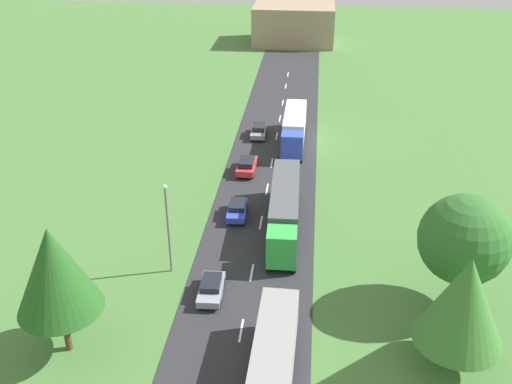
{
  "coord_description": "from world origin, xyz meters",
  "views": [
    {
      "loc": [
        4.29,
        -14.3,
        28.37
      ],
      "look_at": [
        -0.65,
        34.23,
        2.28
      ],
      "focal_mm": 41.18,
      "sensor_mm": 36.0,
      "label": 1
    }
  ],
  "objects_px": {
    "lamppost_second": "(168,224)",
    "tree_pine": "(54,270)",
    "truck_second": "(284,208)",
    "car_fourth": "(247,165)",
    "car_third": "(237,209)",
    "tree_maple": "(464,240)",
    "truck_lead": "(272,367)",
    "distant_building": "(294,24)",
    "car_second": "(211,288)",
    "tree_oak": "(464,301)",
    "truck_third": "(294,127)",
    "car_fifth": "(259,130)"
  },
  "relations": [
    {
      "from": "car_third",
      "to": "tree_maple",
      "type": "relative_size",
      "value": 0.45
    },
    {
      "from": "truck_lead",
      "to": "car_fourth",
      "type": "height_order",
      "value": "truck_lead"
    },
    {
      "from": "tree_pine",
      "to": "truck_third",
      "type": "bearing_deg",
      "value": 69.67
    },
    {
      "from": "truck_lead",
      "to": "car_second",
      "type": "xyz_separation_m",
      "value": [
        -5.37,
        9.0,
        -1.26
      ]
    },
    {
      "from": "truck_lead",
      "to": "lamppost_second",
      "type": "height_order",
      "value": "lamppost_second"
    },
    {
      "from": "car_third",
      "to": "distant_building",
      "type": "bearing_deg",
      "value": 88.11
    },
    {
      "from": "car_third",
      "to": "lamppost_second",
      "type": "distance_m",
      "value": 10.76
    },
    {
      "from": "car_fifth",
      "to": "truck_third",
      "type": "bearing_deg",
      "value": -20.3
    },
    {
      "from": "car_fourth",
      "to": "car_third",
      "type": "bearing_deg",
      "value": -88.81
    },
    {
      "from": "tree_oak",
      "to": "tree_maple",
      "type": "relative_size",
      "value": 0.95
    },
    {
      "from": "car_third",
      "to": "tree_maple",
      "type": "height_order",
      "value": "tree_maple"
    },
    {
      "from": "car_fifth",
      "to": "tree_pine",
      "type": "xyz_separation_m",
      "value": [
        -9.22,
        -38.56,
        5.75
      ]
    },
    {
      "from": "lamppost_second",
      "to": "tree_oak",
      "type": "xyz_separation_m",
      "value": [
        20.76,
        -8.56,
        0.91
      ]
    },
    {
      "from": "truck_lead",
      "to": "tree_maple",
      "type": "relative_size",
      "value": 1.36
    },
    {
      "from": "truck_second",
      "to": "car_fourth",
      "type": "height_order",
      "value": "truck_second"
    },
    {
      "from": "car_second",
      "to": "tree_oak",
      "type": "height_order",
      "value": "tree_oak"
    },
    {
      "from": "distant_building",
      "to": "tree_pine",
      "type": "bearing_deg",
      "value": -97.46
    },
    {
      "from": "tree_pine",
      "to": "car_fourth",
      "type": "bearing_deg",
      "value": 72.54
    },
    {
      "from": "truck_lead",
      "to": "truck_third",
      "type": "relative_size",
      "value": 1.02
    },
    {
      "from": "truck_lead",
      "to": "tree_maple",
      "type": "distance_m",
      "value": 16.81
    },
    {
      "from": "car_second",
      "to": "distant_building",
      "type": "height_order",
      "value": "distant_building"
    },
    {
      "from": "truck_third",
      "to": "car_fifth",
      "type": "height_order",
      "value": "truck_third"
    },
    {
      "from": "truck_second",
      "to": "car_second",
      "type": "distance_m",
      "value": 11.61
    },
    {
      "from": "distant_building",
      "to": "truck_lead",
      "type": "bearing_deg",
      "value": -88.26
    },
    {
      "from": "car_second",
      "to": "car_third",
      "type": "distance_m",
      "value": 12.12
    },
    {
      "from": "car_third",
      "to": "distant_building",
      "type": "distance_m",
      "value": 68.07
    },
    {
      "from": "truck_second",
      "to": "tree_oak",
      "type": "bearing_deg",
      "value": -53.23
    },
    {
      "from": "truck_third",
      "to": "tree_pine",
      "type": "distance_m",
      "value": 39.62
    },
    {
      "from": "truck_lead",
      "to": "car_second",
      "type": "height_order",
      "value": "truck_lead"
    },
    {
      "from": "lamppost_second",
      "to": "tree_pine",
      "type": "height_order",
      "value": "tree_pine"
    },
    {
      "from": "truck_third",
      "to": "car_fourth",
      "type": "xyz_separation_m",
      "value": [
        -4.76,
        -8.57,
        -1.22
      ]
    },
    {
      "from": "lamppost_second",
      "to": "car_third",
      "type": "bearing_deg",
      "value": 65.33
    },
    {
      "from": "truck_lead",
      "to": "truck_second",
      "type": "bearing_deg",
      "value": 91.18
    },
    {
      "from": "truck_lead",
      "to": "distant_building",
      "type": "relative_size",
      "value": 0.79
    },
    {
      "from": "car_fourth",
      "to": "lamppost_second",
      "type": "relative_size",
      "value": 0.55
    },
    {
      "from": "tree_oak",
      "to": "car_fifth",
      "type": "bearing_deg",
      "value": 113.63
    },
    {
      "from": "truck_third",
      "to": "car_third",
      "type": "distance_m",
      "value": 18.75
    },
    {
      "from": "car_second",
      "to": "car_third",
      "type": "relative_size",
      "value": 1.0
    },
    {
      "from": "truck_second",
      "to": "truck_third",
      "type": "relative_size",
      "value": 1.2
    },
    {
      "from": "car_fourth",
      "to": "tree_maple",
      "type": "xyz_separation_m",
      "value": [
        18.09,
        -20.58,
        4.77
      ]
    },
    {
      "from": "distant_building",
      "to": "car_second",
      "type": "bearing_deg",
      "value": -91.9
    },
    {
      "from": "truck_second",
      "to": "car_fifth",
      "type": "xyz_separation_m",
      "value": [
        -4.44,
        21.51,
        -1.4
      ]
    },
    {
      "from": "car_third",
      "to": "distant_building",
      "type": "height_order",
      "value": "distant_building"
    },
    {
      "from": "truck_third",
      "to": "lamppost_second",
      "type": "xyz_separation_m",
      "value": [
        -8.79,
        -27.34,
        2.36
      ]
    },
    {
      "from": "truck_third",
      "to": "tree_maple",
      "type": "height_order",
      "value": "tree_maple"
    },
    {
      "from": "car_second",
      "to": "tree_pine",
      "type": "height_order",
      "value": "tree_pine"
    },
    {
      "from": "truck_lead",
      "to": "truck_third",
      "type": "bearing_deg",
      "value": 90.56
    },
    {
      "from": "truck_third",
      "to": "car_second",
      "type": "bearing_deg",
      "value": -99.36
    },
    {
      "from": "car_second",
      "to": "truck_lead",
      "type": "bearing_deg",
      "value": -59.18
    },
    {
      "from": "truck_second",
      "to": "car_fourth",
      "type": "xyz_separation_m",
      "value": [
        -4.75,
        11.29,
        -1.35
      ]
    }
  ]
}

